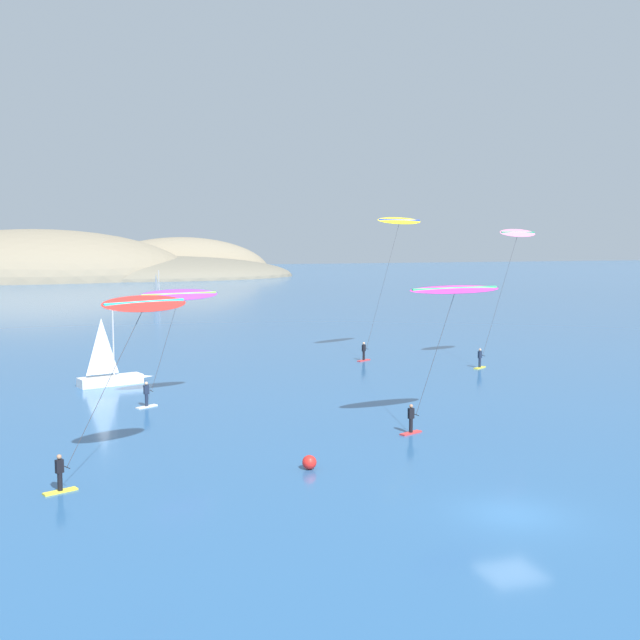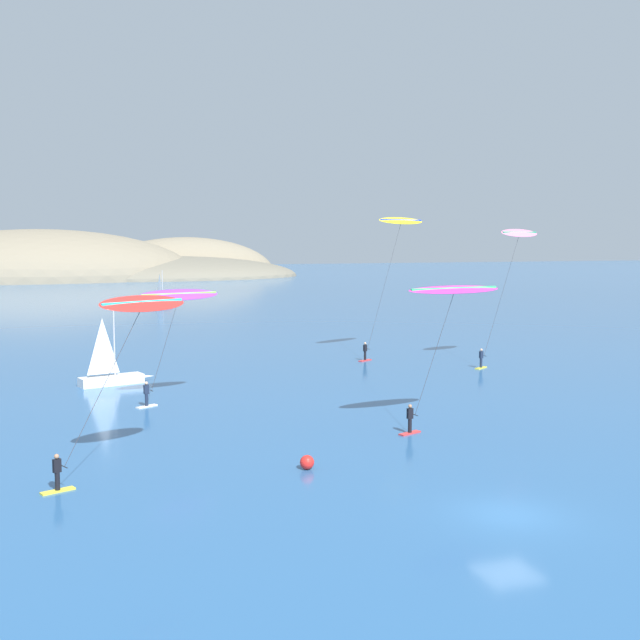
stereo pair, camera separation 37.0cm
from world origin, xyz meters
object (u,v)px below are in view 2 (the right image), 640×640
object	(u,v)px
kitesurfer_red	(136,317)
sailboat_far	(163,300)
kitesurfer_yellow	(398,232)
marker_buoy	(307,462)
kitesurfer_purple	(177,303)
kitesurfer_pink	(516,246)
sailboat_near	(115,376)
kitesurfer_magenta	(451,299)

from	to	relation	value
kitesurfer_red	sailboat_far	bearing A→B (deg)	82.01
kitesurfer_yellow	marker_buoy	world-z (taller)	kitesurfer_yellow
kitesurfer_yellow	kitesurfer_purple	xyz separation A→B (m)	(-23.01, -15.42, -4.93)
sailboat_far	kitesurfer_red	world-z (taller)	kitesurfer_red
kitesurfer_yellow	kitesurfer_pink	distance (m)	11.06
sailboat_near	marker_buoy	world-z (taller)	sailboat_near
sailboat_near	sailboat_far	size ratio (longest dim) A/B	1.02
sailboat_near	kitesurfer_purple	xyz separation A→B (m)	(3.54, -8.59, 6.18)
sailboat_far	kitesurfer_magenta	size ratio (longest dim) A/B	0.69
kitesurfer_pink	marker_buoy	world-z (taller)	kitesurfer_pink
kitesurfer_magenta	kitesurfer_pink	world-z (taller)	kitesurfer_pink
sailboat_far	kitesurfer_purple	size ratio (longest dim) A/B	0.75
kitesurfer_red	marker_buoy	distance (m)	10.73
kitesurfer_red	kitesurfer_yellow	bearing A→B (deg)	48.81
kitesurfer_purple	kitesurfer_magenta	world-z (taller)	kitesurfer_magenta
sailboat_near	marker_buoy	distance (m)	27.20
kitesurfer_red	kitesurfer_pink	xyz separation A→B (m)	(34.97, 23.31, 3.01)
sailboat_far	kitesurfer_red	bearing A→B (deg)	-97.99
kitesurfer_yellow	kitesurfer_pink	size ratio (longest dim) A/B	1.10
sailboat_near	sailboat_far	world-z (taller)	same
kitesurfer_red	kitesurfer_magenta	size ratio (longest dim) A/B	1.01
kitesurfer_red	kitesurfer_magenta	distance (m)	18.54
sailboat_near	marker_buoy	size ratio (longest dim) A/B	8.48
marker_buoy	kitesurfer_red	bearing A→B (deg)	165.43
kitesurfer_red	marker_buoy	xyz separation A→B (m)	(7.77, -2.02, -7.12)
kitesurfer_magenta	marker_buoy	world-z (taller)	kitesurfer_magenta
sailboat_far	kitesurfer_red	distance (m)	99.47
kitesurfer_red	kitesurfer_magenta	xyz separation A→B (m)	(18.24, 3.31, 0.20)
sailboat_far	kitesurfer_pink	size ratio (longest dim) A/B	0.49
kitesurfer_magenta	kitesurfer_pink	distance (m)	26.23
kitesurfer_yellow	kitesurfer_red	world-z (taller)	kitesurfer_yellow
sailboat_near	kitesurfer_pink	size ratio (longest dim) A/B	0.49
sailboat_far	kitesurfer_red	size ratio (longest dim) A/B	0.68
kitesurfer_purple	kitesurfer_yellow	bearing A→B (deg)	33.84
kitesurfer_yellow	marker_buoy	size ratio (longest dim) A/B	18.82
kitesurfer_yellow	kitesurfer_purple	distance (m)	28.13
kitesurfer_yellow	kitesurfer_magenta	size ratio (longest dim) A/B	1.56
kitesurfer_purple	marker_buoy	size ratio (longest dim) A/B	11.15
marker_buoy	sailboat_near	bearing A→B (deg)	105.22
sailboat_near	kitesurfer_red	xyz separation A→B (m)	(-0.63, -24.23, 6.83)
sailboat_near	kitesurfer_yellow	xyz separation A→B (m)	(26.55, 6.83, 11.11)
sailboat_far	kitesurfer_magenta	world-z (taller)	kitesurfer_magenta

